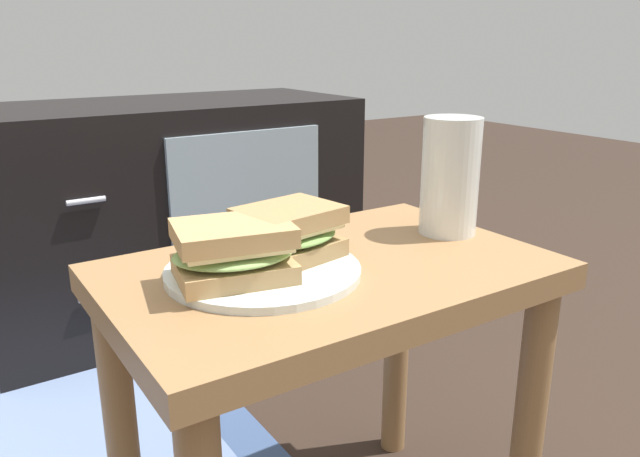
{
  "coord_description": "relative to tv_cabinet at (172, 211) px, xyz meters",
  "views": [
    {
      "loc": [
        -0.42,
        -0.62,
        0.74
      ],
      "look_at": [
        -0.01,
        0.0,
        0.51
      ],
      "focal_mm": 34.93,
      "sensor_mm": 36.0,
      "label": 1
    }
  ],
  "objects": [
    {
      "name": "side_table",
      "position": [
        -0.13,
        -0.95,
        0.08
      ],
      "size": [
        0.56,
        0.36,
        0.46
      ],
      "color": "olive",
      "rests_on": "ground"
    },
    {
      "name": "tv_cabinet",
      "position": [
        0.0,
        0.0,
        0.0
      ],
      "size": [
        0.96,
        0.46,
        0.58
      ],
      "color": "black",
      "rests_on": "ground"
    },
    {
      "name": "plate",
      "position": [
        -0.22,
        -0.93,
        0.17
      ],
      "size": [
        0.24,
        0.24,
        0.01
      ],
      "primitive_type": "cylinder",
      "color": "silver",
      "rests_on": "side_table"
    },
    {
      "name": "sandwich_front",
      "position": [
        -0.26,
        -0.95,
        0.21
      ],
      "size": [
        0.16,
        0.13,
        0.07
      ],
      "color": "tan",
      "rests_on": "plate"
    },
    {
      "name": "sandwich_back",
      "position": [
        -0.17,
        -0.92,
        0.21
      ],
      "size": [
        0.15,
        0.13,
        0.07
      ],
      "color": "#9E7A4C",
      "rests_on": "plate"
    },
    {
      "name": "beer_glass",
      "position": [
        0.09,
        -0.93,
        0.25
      ],
      "size": [
        0.08,
        0.08,
        0.17
      ],
      "color": "silver",
      "rests_on": "side_table"
    }
  ]
}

